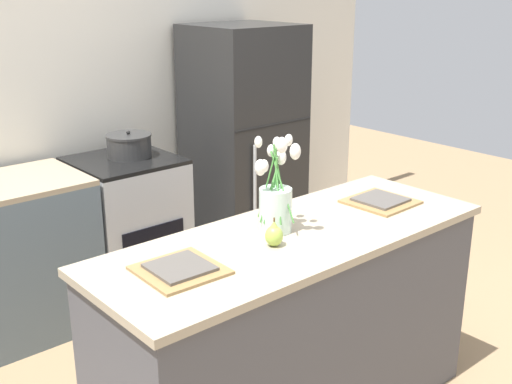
{
  "coord_description": "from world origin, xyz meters",
  "views": [
    {
      "loc": [
        -1.75,
        -1.78,
        1.94
      ],
      "look_at": [
        0.0,
        0.25,
        1.05
      ],
      "focal_mm": 45.0,
      "sensor_mm": 36.0,
      "label": 1
    }
  ],
  "objects_px": {
    "refrigerator": "(243,145)",
    "pear_figurine": "(274,235)",
    "plate_setting_right": "(380,201)",
    "cooking_pot": "(129,145)",
    "stove_range": "(128,227)",
    "flower_vase": "(276,199)",
    "plate_setting_left": "(180,269)"
  },
  "relations": [
    {
      "from": "refrigerator",
      "to": "flower_vase",
      "type": "relative_size",
      "value": 3.9
    },
    {
      "from": "flower_vase",
      "to": "plate_setting_right",
      "type": "relative_size",
      "value": 1.43
    },
    {
      "from": "refrigerator",
      "to": "flower_vase",
      "type": "height_order",
      "value": "refrigerator"
    },
    {
      "from": "pear_figurine",
      "to": "cooking_pot",
      "type": "xyz_separation_m",
      "value": [
        0.31,
        1.65,
        -0.0
      ]
    },
    {
      "from": "refrigerator",
      "to": "cooking_pot",
      "type": "relative_size",
      "value": 5.97
    },
    {
      "from": "plate_setting_left",
      "to": "plate_setting_right",
      "type": "distance_m",
      "value": 1.15
    },
    {
      "from": "plate_setting_left",
      "to": "flower_vase",
      "type": "bearing_deg",
      "value": 6.9
    },
    {
      "from": "flower_vase",
      "to": "plate_setting_right",
      "type": "height_order",
      "value": "flower_vase"
    },
    {
      "from": "refrigerator",
      "to": "cooking_pot",
      "type": "distance_m",
      "value": 0.91
    },
    {
      "from": "refrigerator",
      "to": "pear_figurine",
      "type": "xyz_separation_m",
      "value": [
        -1.2,
        -1.64,
        0.15
      ]
    },
    {
      "from": "stove_range",
      "to": "plate_setting_right",
      "type": "distance_m",
      "value": 1.73
    },
    {
      "from": "plate_setting_right",
      "to": "cooking_pot",
      "type": "relative_size",
      "value": 1.07
    },
    {
      "from": "stove_range",
      "to": "plate_setting_right",
      "type": "relative_size",
      "value": 3.04
    },
    {
      "from": "refrigerator",
      "to": "flower_vase",
      "type": "bearing_deg",
      "value": -125.65
    },
    {
      "from": "stove_range",
      "to": "plate_setting_left",
      "type": "distance_m",
      "value": 1.8
    },
    {
      "from": "cooking_pot",
      "to": "flower_vase",
      "type": "bearing_deg",
      "value": -97.29
    },
    {
      "from": "plate_setting_left",
      "to": "stove_range",
      "type": "bearing_deg",
      "value": 67.01
    },
    {
      "from": "refrigerator",
      "to": "plate_setting_right",
      "type": "xyz_separation_m",
      "value": [
        -0.48,
        -1.59,
        0.11
      ]
    },
    {
      "from": "stove_range",
      "to": "cooking_pot",
      "type": "relative_size",
      "value": 3.25
    },
    {
      "from": "pear_figurine",
      "to": "cooking_pot",
      "type": "bearing_deg",
      "value": 79.49
    },
    {
      "from": "flower_vase",
      "to": "cooking_pot",
      "type": "relative_size",
      "value": 1.53
    },
    {
      "from": "flower_vase",
      "to": "plate_setting_right",
      "type": "xyz_separation_m",
      "value": [
        0.62,
        -0.06,
        -0.13
      ]
    },
    {
      "from": "plate_setting_right",
      "to": "pear_figurine",
      "type": "bearing_deg",
      "value": -176.3
    },
    {
      "from": "cooking_pot",
      "to": "pear_figurine",
      "type": "bearing_deg",
      "value": -100.51
    },
    {
      "from": "flower_vase",
      "to": "pear_figurine",
      "type": "bearing_deg",
      "value": -134.52
    },
    {
      "from": "stove_range",
      "to": "refrigerator",
      "type": "relative_size",
      "value": 0.54
    },
    {
      "from": "flower_vase",
      "to": "cooking_pot",
      "type": "height_order",
      "value": "flower_vase"
    },
    {
      "from": "refrigerator",
      "to": "plate_setting_right",
      "type": "height_order",
      "value": "refrigerator"
    },
    {
      "from": "stove_range",
      "to": "refrigerator",
      "type": "distance_m",
      "value": 1.02
    },
    {
      "from": "pear_figurine",
      "to": "stove_range",
      "type": "bearing_deg",
      "value": 81.17
    },
    {
      "from": "cooking_pot",
      "to": "refrigerator",
      "type": "bearing_deg",
      "value": -1.08
    },
    {
      "from": "pear_figurine",
      "to": "plate_setting_right",
      "type": "distance_m",
      "value": 0.73
    }
  ]
}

